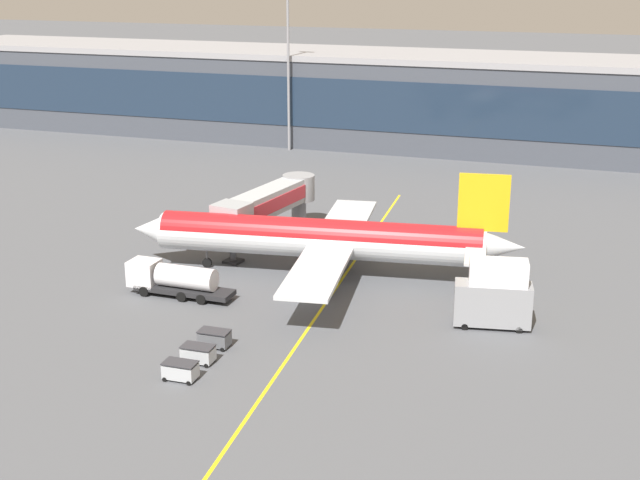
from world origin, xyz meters
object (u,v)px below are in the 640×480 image
fuel_tanker (173,279)px  baggage_cart_1 (198,354)px  main_airliner (322,238)px  baggage_cart_2 (214,338)px  baggage_cart_0 (180,370)px  catering_lift (494,295)px

fuel_tanker → baggage_cart_1: 15.61m
main_airliner → baggage_cart_2: bearing=-98.4°
baggage_cart_0 → baggage_cart_2: size_ratio=1.00×
main_airliner → baggage_cart_2: 20.31m
fuel_tanker → baggage_cart_2: (8.92, -9.53, -0.96)m
catering_lift → baggage_cart_1: 26.63m
baggage_cart_1 → catering_lift: bearing=34.9°
main_airliner → catering_lift: bearing=-22.6°
baggage_cart_0 → fuel_tanker: bearing=119.6°
main_airliner → baggage_cart_1: main_airliner is taller
baggage_cart_1 → fuel_tanker: bearing=125.2°
fuel_tanker → catering_lift: (30.74, 2.45, 1.32)m
catering_lift → fuel_tanker: bearing=-175.4°
catering_lift → baggage_cart_2: bearing=-151.2°
main_airliner → catering_lift: 20.49m
baggage_cart_2 → baggage_cart_1: bearing=-88.9°
main_airliner → fuel_tanker: 15.86m
main_airliner → baggage_cart_1: (-2.86, -23.04, -3.24)m
baggage_cart_1 → baggage_cart_2: bearing=91.1°
baggage_cart_2 → fuel_tanker: bearing=133.1°
catering_lift → baggage_cart_2: 25.00m
main_airliner → baggage_cart_0: bearing=-96.1°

